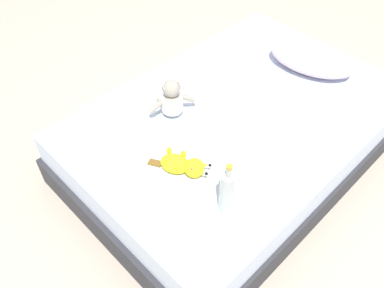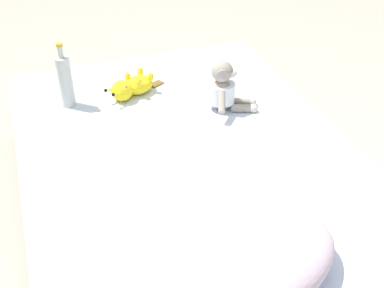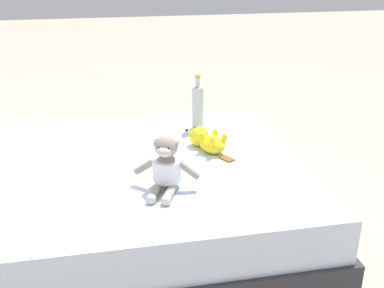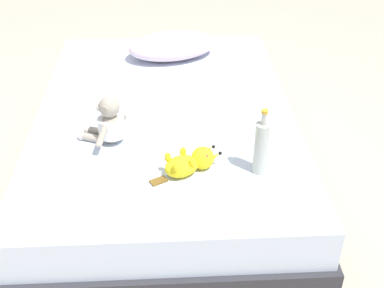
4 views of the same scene
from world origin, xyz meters
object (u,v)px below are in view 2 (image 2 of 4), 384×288
Objects in this scene: bed at (192,193)px; plush_monkey at (224,89)px; pillow at (254,266)px; plush_yellow_creature at (132,87)px; glass_bottle at (65,81)px.

bed is 0.49m from plush_monkey.
pillow is (0.05, 0.65, 0.28)m from bed.
plush_monkey is at bearing 144.81° from plush_yellow_creature.
plush_monkey reaches higher than plush_yellow_creature.
plush_monkey is at bearing 157.66° from glass_bottle.
glass_bottle reaches higher than bed.
plush_yellow_creature is (0.05, -1.19, -0.03)m from pillow.
plush_monkey is (-0.31, -0.93, 0.02)m from pillow.
plush_monkey is 0.45m from plush_yellow_creature.
pillow reaches higher than plush_yellow_creature.
glass_bottle is at bearing -2.87° from plush_yellow_creature.
bed is at bearing 100.92° from plush_yellow_creature.
plush_monkey is at bearing -108.41° from pillow.
glass_bottle is (0.30, -0.01, 0.08)m from plush_yellow_creature.
plush_yellow_creature is at bearing -87.50° from pillow.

